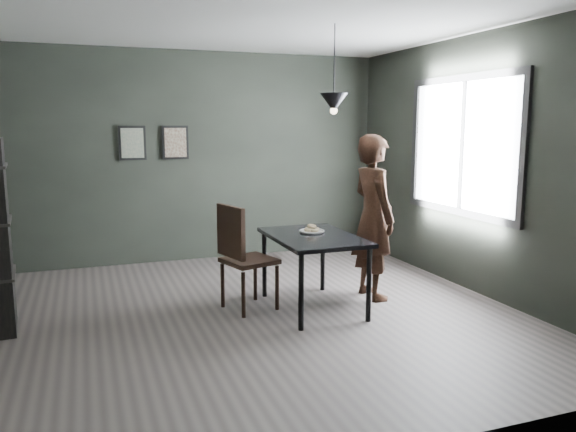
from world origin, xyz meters
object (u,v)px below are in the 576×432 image
object	(u,v)px
white_plate	(312,232)
pendant_lamp	(334,102)
cafe_table	(313,243)
wood_chair	(241,251)
woman	(373,217)

from	to	relation	value
white_plate	pendant_lamp	bearing A→B (deg)	-11.97
pendant_lamp	cafe_table	bearing A→B (deg)	-158.20
white_plate	wood_chair	size ratio (longest dim) A/B	0.22
white_plate	wood_chair	distance (m)	0.75
white_plate	woman	xyz separation A→B (m)	(0.70, -0.01, 0.11)
wood_chair	pendant_lamp	xyz separation A→B (m)	(0.94, -0.08, 1.45)
white_plate	pendant_lamp	distance (m)	1.31
white_plate	woman	world-z (taller)	woman
white_plate	pendant_lamp	world-z (taller)	pendant_lamp
cafe_table	woman	size ratio (longest dim) A/B	0.69
white_plate	woman	distance (m)	0.71
white_plate	woman	size ratio (longest dim) A/B	0.13
pendant_lamp	white_plate	bearing A→B (deg)	168.03
cafe_table	wood_chair	world-z (taller)	wood_chair
cafe_table	white_plate	xyz separation A→B (m)	(0.04, 0.14, 0.08)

